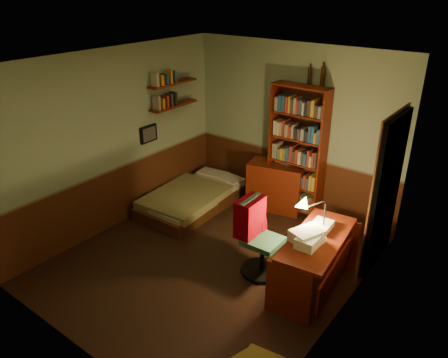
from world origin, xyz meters
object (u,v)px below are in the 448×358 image
Objects in this scene: bookshelf at (297,152)px; desk_lamp at (326,205)px; office_chair at (263,243)px; mini_stereo at (285,159)px; bed at (193,192)px; dresser at (276,186)px; desk at (315,263)px.

desk_lamp is (1.12, -1.36, 0.04)m from bookshelf.
mini_stereo is at bearing 110.71° from office_chair.
bed is 0.87× the size of bookshelf.
bed is at bearing -133.77° from mini_stereo.
dresser is 1.77m from office_chair.
desk_lamp is (1.33, -1.40, 0.21)m from mini_stereo.
office_chair is at bearing -24.46° from bed.
mini_stereo is 0.19× the size of desk.
desk is (1.43, -1.46, -0.03)m from dresser.
office_chair is at bearing -73.07° from bookshelf.
dresser is 3.43× the size of mini_stereo.
dresser is 0.48m from mini_stereo.
desk is 0.67m from office_chair.
desk is at bearing -41.82° from mini_stereo.
bookshelf is 1.84m from office_chair.
dresser is at bearing 114.38° from office_chair.
mini_stereo is 2.14m from desk.
bed is 2.58× the size of desk_lamp.
mini_stereo is 0.12× the size of bookshelf.
bed is 6.99× the size of mini_stereo.
dresser is 2.04m from desk.
bookshelf is at bearing 119.68° from desk.
desk is 0.72m from desk_lamp.
desk_lamp reaches higher than desk.
dresser is at bearing -162.71° from bookshelf.
office_chair is (0.70, -1.72, -0.40)m from mini_stereo.
bed is at bearing -170.23° from desk_lamp.
dresser is 0.99× the size of office_chair.
desk_lamp reaches higher than bed.
bed is at bearing 158.35° from desk.
desk_lamp is at bearing 24.89° from office_chair.
desk is (1.36, -1.59, -0.49)m from mini_stereo.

